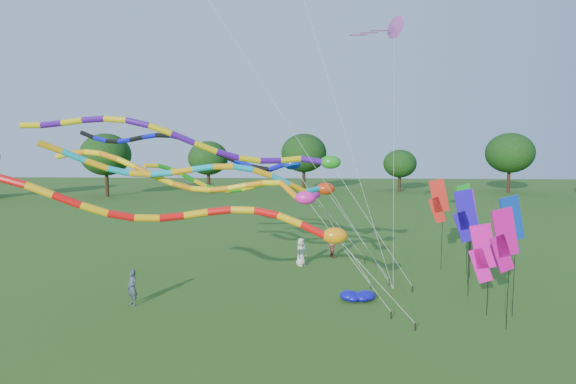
{
  "coord_description": "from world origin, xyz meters",
  "views": [
    {
      "loc": [
        -1.24,
        -18.01,
        7.02
      ],
      "look_at": [
        -2.4,
        4.05,
        4.8
      ],
      "focal_mm": 30.0,
      "sensor_mm": 36.0,
      "label": 1
    }
  ],
  "objects_px": {
    "tube_kite_red": "(206,216)",
    "person_c": "(334,243)",
    "tube_kite_orange": "(210,181)",
    "person_a": "(301,252)",
    "blue_nylon_heap": "(354,296)",
    "person_b": "(132,288)"
  },
  "relations": [
    {
      "from": "tube_kite_red",
      "to": "person_c",
      "type": "distance_m",
      "value": 14.04
    },
    {
      "from": "person_a",
      "to": "person_b",
      "type": "bearing_deg",
      "value": 170.38
    },
    {
      "from": "person_a",
      "to": "person_c",
      "type": "relative_size",
      "value": 0.93
    },
    {
      "from": "tube_kite_orange",
      "to": "tube_kite_red",
      "type": "bearing_deg",
      "value": -74.3
    },
    {
      "from": "blue_nylon_heap",
      "to": "person_c",
      "type": "height_order",
      "value": "person_c"
    },
    {
      "from": "person_b",
      "to": "tube_kite_red",
      "type": "bearing_deg",
      "value": -0.04
    },
    {
      "from": "tube_kite_orange",
      "to": "blue_nylon_heap",
      "type": "height_order",
      "value": "tube_kite_orange"
    },
    {
      "from": "tube_kite_red",
      "to": "blue_nylon_heap",
      "type": "bearing_deg",
      "value": 30.0
    },
    {
      "from": "person_b",
      "to": "person_c",
      "type": "relative_size",
      "value": 0.91
    },
    {
      "from": "tube_kite_orange",
      "to": "person_a",
      "type": "height_order",
      "value": "tube_kite_orange"
    },
    {
      "from": "person_a",
      "to": "person_c",
      "type": "bearing_deg",
      "value": -5.24
    },
    {
      "from": "tube_kite_red",
      "to": "person_a",
      "type": "bearing_deg",
      "value": 67.27
    },
    {
      "from": "tube_kite_red",
      "to": "person_c",
      "type": "relative_size",
      "value": 8.82
    },
    {
      "from": "tube_kite_red",
      "to": "person_c",
      "type": "xyz_separation_m",
      "value": [
        5.19,
        12.55,
        -3.57
      ]
    },
    {
      "from": "blue_nylon_heap",
      "to": "person_a",
      "type": "distance_m",
      "value": 6.67
    },
    {
      "from": "person_a",
      "to": "tube_kite_red",
      "type": "bearing_deg",
      "value": -162.33
    },
    {
      "from": "blue_nylon_heap",
      "to": "person_c",
      "type": "distance_m",
      "value": 8.54
    },
    {
      "from": "tube_kite_red",
      "to": "blue_nylon_heap",
      "type": "xyz_separation_m",
      "value": [
        5.71,
        4.05,
        -4.21
      ]
    },
    {
      "from": "person_b",
      "to": "tube_kite_orange",
      "type": "bearing_deg",
      "value": 32.7
    },
    {
      "from": "blue_nylon_heap",
      "to": "person_a",
      "type": "relative_size",
      "value": 0.9
    },
    {
      "from": "tube_kite_orange",
      "to": "person_a",
      "type": "bearing_deg",
      "value": 70.9
    },
    {
      "from": "person_a",
      "to": "tube_kite_orange",
      "type": "bearing_deg",
      "value": -170.76
    }
  ]
}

